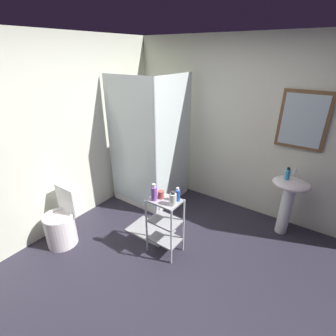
{
  "coord_description": "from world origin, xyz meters",
  "views": [
    {
      "loc": [
        1.1,
        -1.65,
        2.27
      ],
      "look_at": [
        -0.48,
        0.6,
        0.98
      ],
      "focal_mm": 26.7,
      "sensor_mm": 36.0,
      "label": 1
    }
  ],
  "objects_px": {
    "lotion_bottle_white": "(173,199)",
    "bath_mat": "(150,230)",
    "pedestal_sink": "(289,195)",
    "rinse_cup": "(161,194)",
    "conditioner_bottle_purple": "(154,193)",
    "shower_stall": "(152,174)",
    "toilet": "(63,221)",
    "storage_cart": "(165,222)",
    "shampoo_bottle_blue": "(178,195)",
    "hand_soap_bottle": "(288,174)"
  },
  "relations": [
    {
      "from": "rinse_cup",
      "to": "bath_mat",
      "type": "height_order",
      "value": "rinse_cup"
    },
    {
      "from": "conditioner_bottle_purple",
      "to": "pedestal_sink",
      "type": "bearing_deg",
      "value": 46.94
    },
    {
      "from": "lotion_bottle_white",
      "to": "hand_soap_bottle",
      "type": "bearing_deg",
      "value": 53.3
    },
    {
      "from": "pedestal_sink",
      "to": "conditioner_bottle_purple",
      "type": "relative_size",
      "value": 3.99
    },
    {
      "from": "toilet",
      "to": "lotion_bottle_white",
      "type": "relative_size",
      "value": 4.62
    },
    {
      "from": "hand_soap_bottle",
      "to": "shampoo_bottle_blue",
      "type": "distance_m",
      "value": 1.44
    },
    {
      "from": "storage_cart",
      "to": "shampoo_bottle_blue",
      "type": "relative_size",
      "value": 4.54
    },
    {
      "from": "shower_stall",
      "to": "shampoo_bottle_blue",
      "type": "bearing_deg",
      "value": -38.52
    },
    {
      "from": "pedestal_sink",
      "to": "bath_mat",
      "type": "distance_m",
      "value": 1.9
    },
    {
      "from": "shampoo_bottle_blue",
      "to": "rinse_cup",
      "type": "height_order",
      "value": "shampoo_bottle_blue"
    },
    {
      "from": "bath_mat",
      "to": "lotion_bottle_white",
      "type": "bearing_deg",
      "value": -21.76
    },
    {
      "from": "pedestal_sink",
      "to": "shampoo_bottle_blue",
      "type": "height_order",
      "value": "shampoo_bottle_blue"
    },
    {
      "from": "pedestal_sink",
      "to": "shower_stall",
      "type": "bearing_deg",
      "value": -170.3
    },
    {
      "from": "conditioner_bottle_purple",
      "to": "shower_stall",
      "type": "bearing_deg",
      "value": 129.75
    },
    {
      "from": "storage_cart",
      "to": "shampoo_bottle_blue",
      "type": "distance_m",
      "value": 0.4
    },
    {
      "from": "storage_cart",
      "to": "lotion_bottle_white",
      "type": "bearing_deg",
      "value": -12.33
    },
    {
      "from": "toilet",
      "to": "lotion_bottle_white",
      "type": "height_order",
      "value": "lotion_bottle_white"
    },
    {
      "from": "pedestal_sink",
      "to": "storage_cart",
      "type": "relative_size",
      "value": 1.09
    },
    {
      "from": "lotion_bottle_white",
      "to": "rinse_cup",
      "type": "bearing_deg",
      "value": 168.76
    },
    {
      "from": "pedestal_sink",
      "to": "shampoo_bottle_blue",
      "type": "xyz_separation_m",
      "value": [
        -0.98,
        -1.14,
        0.23
      ]
    },
    {
      "from": "shower_stall",
      "to": "bath_mat",
      "type": "relative_size",
      "value": 3.33
    },
    {
      "from": "storage_cart",
      "to": "rinse_cup",
      "type": "distance_m",
      "value": 0.35
    },
    {
      "from": "lotion_bottle_white",
      "to": "conditioner_bottle_purple",
      "type": "distance_m",
      "value": 0.23
    },
    {
      "from": "hand_soap_bottle",
      "to": "bath_mat",
      "type": "height_order",
      "value": "hand_soap_bottle"
    },
    {
      "from": "shower_stall",
      "to": "rinse_cup",
      "type": "xyz_separation_m",
      "value": [
        0.82,
        -0.87,
        0.32
      ]
    },
    {
      "from": "hand_soap_bottle",
      "to": "lotion_bottle_white",
      "type": "distance_m",
      "value": 1.52
    },
    {
      "from": "storage_cart",
      "to": "toilet",
      "type": "bearing_deg",
      "value": -152.78
    },
    {
      "from": "shower_stall",
      "to": "pedestal_sink",
      "type": "relative_size",
      "value": 2.47
    },
    {
      "from": "rinse_cup",
      "to": "shower_stall",
      "type": "bearing_deg",
      "value": 133.53
    },
    {
      "from": "storage_cart",
      "to": "shampoo_bottle_blue",
      "type": "bearing_deg",
      "value": 31.15
    },
    {
      "from": "shower_stall",
      "to": "conditioner_bottle_purple",
      "type": "xyz_separation_m",
      "value": [
        0.79,
        -0.94,
        0.36
      ]
    },
    {
      "from": "storage_cart",
      "to": "rinse_cup",
      "type": "relative_size",
      "value": 8.16
    },
    {
      "from": "pedestal_sink",
      "to": "rinse_cup",
      "type": "bearing_deg",
      "value": -133.88
    },
    {
      "from": "rinse_cup",
      "to": "bath_mat",
      "type": "relative_size",
      "value": 0.15
    },
    {
      "from": "lotion_bottle_white",
      "to": "shampoo_bottle_blue",
      "type": "bearing_deg",
      "value": 93.45
    },
    {
      "from": "shower_stall",
      "to": "bath_mat",
      "type": "bearing_deg",
      "value": -54.4
    },
    {
      "from": "lotion_bottle_white",
      "to": "conditioner_bottle_purple",
      "type": "relative_size",
      "value": 0.81
    },
    {
      "from": "pedestal_sink",
      "to": "shampoo_bottle_blue",
      "type": "distance_m",
      "value": 1.52
    },
    {
      "from": "conditioner_bottle_purple",
      "to": "bath_mat",
      "type": "xyz_separation_m",
      "value": [
        -0.28,
        0.24,
        -0.82
      ]
    },
    {
      "from": "shower_stall",
      "to": "conditioner_bottle_purple",
      "type": "height_order",
      "value": "shower_stall"
    },
    {
      "from": "shower_stall",
      "to": "pedestal_sink",
      "type": "bearing_deg",
      "value": 9.7
    },
    {
      "from": "bath_mat",
      "to": "rinse_cup",
      "type": "bearing_deg",
      "value": -27.39
    },
    {
      "from": "toilet",
      "to": "storage_cart",
      "type": "height_order",
      "value": "toilet"
    },
    {
      "from": "toilet",
      "to": "storage_cart",
      "type": "distance_m",
      "value": 1.32
    },
    {
      "from": "shower_stall",
      "to": "bath_mat",
      "type": "xyz_separation_m",
      "value": [
        0.5,
        -0.7,
        -0.45
      ]
    },
    {
      "from": "shower_stall",
      "to": "conditioner_bottle_purple",
      "type": "bearing_deg",
      "value": -50.25
    },
    {
      "from": "storage_cart",
      "to": "hand_soap_bottle",
      "type": "height_order",
      "value": "hand_soap_bottle"
    },
    {
      "from": "lotion_bottle_white",
      "to": "bath_mat",
      "type": "bearing_deg",
      "value": 158.24
    },
    {
      "from": "hand_soap_bottle",
      "to": "rinse_cup",
      "type": "distance_m",
      "value": 1.61
    },
    {
      "from": "shampoo_bottle_blue",
      "to": "bath_mat",
      "type": "relative_size",
      "value": 0.27
    }
  ]
}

